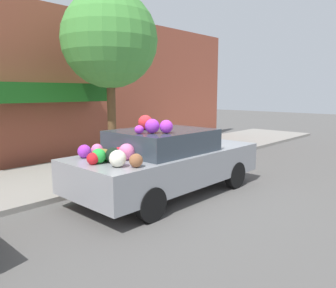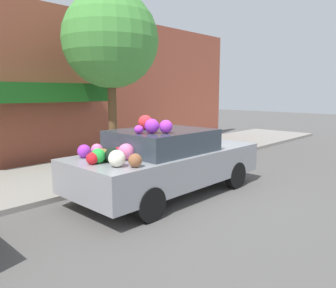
{
  "view_description": "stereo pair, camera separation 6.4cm",
  "coord_description": "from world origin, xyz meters",
  "views": [
    {
      "loc": [
        -5.06,
        -4.81,
        2.19
      ],
      "look_at": [
        0.0,
        -0.12,
        1.09
      ],
      "focal_mm": 35.0,
      "sensor_mm": 36.0,
      "label": 1
    },
    {
      "loc": [
        -5.02,
        -4.86,
        2.19
      ],
      "look_at": [
        0.0,
        -0.12,
        1.09
      ],
      "focal_mm": 35.0,
      "sensor_mm": 36.0,
      "label": 2
    }
  ],
  "objects": [
    {
      "name": "fire_hydrant",
      "position": [
        2.48,
        1.7,
        0.46
      ],
      "size": [
        0.2,
        0.2,
        0.7
      ],
      "color": "gold",
      "rests_on": "sidewalk_curb"
    },
    {
      "name": "art_car",
      "position": [
        -0.06,
        -0.12,
        0.76
      ],
      "size": [
        4.38,
        1.89,
        1.71
      ],
      "rotation": [
        0.0,
        0.0,
        0.0
      ],
      "color": "gray",
      "rests_on": "ground"
    },
    {
      "name": "building_facade",
      "position": [
        -0.06,
        4.9,
        2.4
      ],
      "size": [
        18.0,
        1.2,
        4.84
      ],
      "color": "#9E4C38",
      "rests_on": "ground"
    },
    {
      "name": "sidewalk_curb",
      "position": [
        0.0,
        2.7,
        0.06
      ],
      "size": [
        24.0,
        3.2,
        0.11
      ],
      "color": "gray",
      "rests_on": "ground"
    },
    {
      "name": "ground_plane",
      "position": [
        0.0,
        0.0,
        0.0
      ],
      "size": [
        60.0,
        60.0,
        0.0
      ],
      "primitive_type": "plane",
      "color": "#565451"
    },
    {
      "name": "street_tree",
      "position": [
        0.69,
        2.71,
        3.59
      ],
      "size": [
        2.64,
        2.64,
        4.82
      ],
      "color": "brown",
      "rests_on": "sidewalk_curb"
    }
  ]
}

